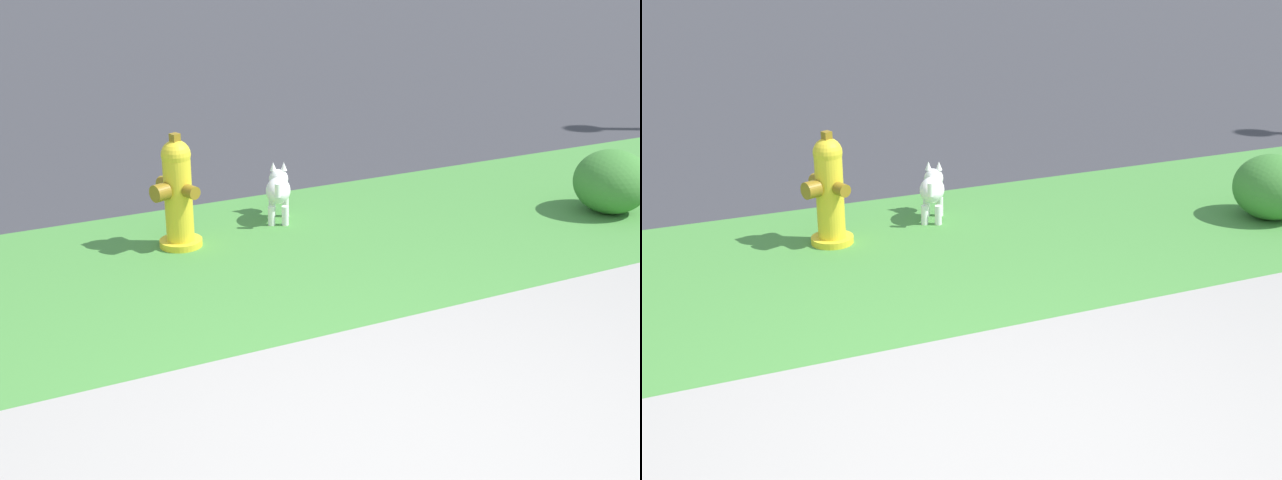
% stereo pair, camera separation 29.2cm
% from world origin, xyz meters
% --- Properties ---
extents(ground_plane, '(120.00, 120.00, 0.00)m').
position_xyz_m(ground_plane, '(0.00, 0.00, 0.00)').
color(ground_plane, '#38383D').
extents(sidewalk_pavement, '(18.00, 2.38, 0.01)m').
position_xyz_m(sidewalk_pavement, '(0.00, 0.00, 0.01)').
color(sidewalk_pavement, '#9E9993').
rests_on(sidewalk_pavement, ground).
extents(grass_verge, '(18.00, 2.46, 0.01)m').
position_xyz_m(grass_verge, '(0.00, 2.42, 0.00)').
color(grass_verge, '#47893D').
rests_on(grass_verge, ground).
extents(fire_hydrant_at_driveway, '(0.35, 0.38, 0.80)m').
position_xyz_m(fire_hydrant_at_driveway, '(0.03, 2.86, 0.39)').
color(fire_hydrant_at_driveway, yellow).
rests_on(fire_hydrant_at_driveway, ground).
extents(small_white_dog, '(0.30, 0.43, 0.40)m').
position_xyz_m(small_white_dog, '(0.87, 3.07, 0.23)').
color(small_white_dog, white).
rests_on(small_white_dog, ground).
extents(shrub_bush_near_lamp, '(0.58, 0.58, 0.49)m').
position_xyz_m(shrub_bush_near_lamp, '(3.21, 2.08, 0.24)').
color(shrub_bush_near_lamp, '#3D7F33').
rests_on(shrub_bush_near_lamp, ground).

